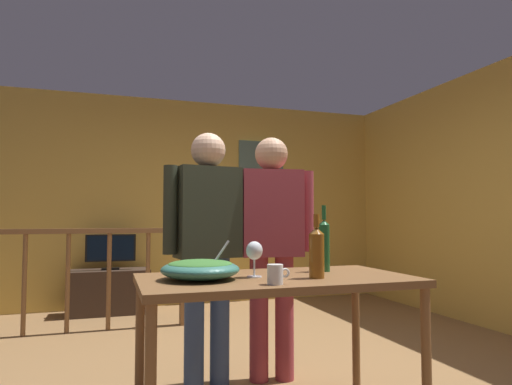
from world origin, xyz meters
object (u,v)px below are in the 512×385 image
(framed_picture, at_px, (261,170))
(wine_glass, at_px, (254,252))
(stair_railing, at_px, (109,267))
(serving_table, at_px, (276,291))
(mug_white, at_px, (276,274))
(person_standing_right, at_px, (272,234))
(person_standing_left, at_px, (208,234))
(tv_console, at_px, (110,292))
(flat_screen_tv, at_px, (111,249))
(wine_bottle_amber, at_px, (317,251))
(salad_bowl, at_px, (200,268))
(wine_bottle_green, at_px, (324,244))

(framed_picture, distance_m, wine_glass, 3.89)
(stair_railing, xyz_separation_m, serving_table, (0.85, -2.49, 0.09))
(mug_white, xyz_separation_m, person_standing_right, (0.33, 0.96, 0.16))
(wine_glass, xyz_separation_m, person_standing_left, (-0.11, 0.68, 0.07))
(tv_console, bearing_deg, flat_screen_tv, -90.00)
(stair_railing, bearing_deg, wine_bottle_amber, -68.52)
(framed_picture, xyz_separation_m, serving_table, (-1.14, -3.59, -1.07))
(tv_console, relative_size, wine_glass, 4.75)
(serving_table, distance_m, person_standing_right, 0.78)
(tv_console, xyz_separation_m, wine_bottle_amber, (1.01, -3.43, 0.68))
(wine_bottle_amber, bearing_deg, tv_console, 106.47)
(framed_picture, xyz_separation_m, person_standing_right, (-0.91, -2.90, -0.78))
(tv_console, distance_m, mug_white, 3.69)
(wine_bottle_amber, relative_size, mug_white, 2.97)
(stair_railing, distance_m, person_standing_right, 2.13)
(stair_railing, bearing_deg, tv_console, 88.85)
(serving_table, bearing_deg, framed_picture, 72.47)
(tv_console, relative_size, wine_bottle_amber, 2.71)
(flat_screen_tv, relative_size, person_standing_left, 0.33)
(framed_picture, height_order, salad_bowl, framed_picture)
(wine_glass, bearing_deg, wine_bottle_green, 14.56)
(framed_picture, bearing_deg, wine_bottle_amber, -104.41)
(framed_picture, bearing_deg, flat_screen_tv, -170.74)
(wine_glass, distance_m, wine_bottle_green, 0.49)
(flat_screen_tv, relative_size, person_standing_right, 0.33)
(flat_screen_tv, relative_size, serving_table, 0.39)
(framed_picture, distance_m, stair_railing, 2.55)
(salad_bowl, bearing_deg, tv_console, 97.35)
(framed_picture, xyz_separation_m, tv_console, (-1.97, -0.29, -1.53))
(framed_picture, bearing_deg, mug_white, -107.78)
(wine_bottle_green, relative_size, person_standing_left, 0.23)
(framed_picture, height_order, mug_white, framed_picture)
(person_standing_left, relative_size, person_standing_right, 1.00)
(salad_bowl, bearing_deg, stair_railing, 100.08)
(wine_bottle_amber, distance_m, wine_bottle_green, 0.31)
(wine_bottle_amber, bearing_deg, person_standing_left, 116.41)
(serving_table, distance_m, wine_bottle_green, 0.44)
(stair_railing, bearing_deg, person_standing_left, -70.88)
(wine_bottle_green, distance_m, person_standing_right, 0.58)
(tv_console, relative_size, wine_bottle_green, 2.32)
(framed_picture, height_order, wine_glass, framed_picture)
(wine_bottle_green, bearing_deg, wine_glass, -165.44)
(framed_picture, relative_size, wine_bottle_amber, 2.37)
(serving_table, xyz_separation_m, mug_white, (-0.10, -0.27, 0.13))
(flat_screen_tv, height_order, serving_table, flat_screen_tv)
(serving_table, xyz_separation_m, person_standing_right, (0.23, 0.69, 0.28))
(wine_bottle_green, distance_m, person_standing_left, 0.81)
(flat_screen_tv, relative_size, wine_bottle_amber, 1.69)
(stair_railing, xyz_separation_m, mug_white, (0.75, -2.76, 0.22))
(framed_picture, height_order, flat_screen_tv, framed_picture)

